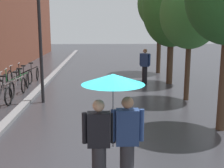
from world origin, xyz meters
TOP-DOWN VIEW (x-y plane):
  - kerb_strip at (-3.20, 10.00)m, footprint 0.30×36.00m
  - street_tree_1 at (3.00, 6.17)m, footprint 2.29×2.29m
  - street_tree_2 at (3.06, 9.51)m, footprint 2.87×2.87m
  - street_tree_3 at (3.12, 12.86)m, footprint 2.69×2.69m
  - parked_bicycle_5 at (-4.27, 7.57)m, footprint 1.10×0.73m
  - parked_bicycle_6 at (-4.34, 8.54)m, footprint 1.14×0.79m
  - parked_bicycle_7 at (-4.45, 9.56)m, footprint 1.12×0.77m
  - parked_bicycle_8 at (-4.31, 10.57)m, footprint 1.13×0.78m
  - couple_under_umbrella at (-0.12, -0.23)m, footprint 1.10×1.10m
  - street_lamp_post at (-2.60, 5.94)m, footprint 0.24×0.24m
  - pedestrian_walking_midground at (1.81, 9.51)m, footprint 0.51×0.40m

SIDE VIEW (x-z plane):
  - kerb_strip at x=-3.20m, z-range 0.00..0.12m
  - parked_bicycle_5 at x=-4.27m, z-range -0.10..0.86m
  - parked_bicycle_6 at x=-4.34m, z-range -0.10..0.86m
  - parked_bicycle_7 at x=-4.45m, z-range -0.10..0.86m
  - parked_bicycle_8 at x=-4.31m, z-range -0.10..0.86m
  - pedestrian_walking_midground at x=1.81m, z-range 0.02..1.78m
  - couple_under_umbrella at x=-0.12m, z-range 0.34..2.46m
  - street_lamp_post at x=-2.60m, z-range 0.37..4.84m
  - street_tree_1 at x=3.00m, z-range 0.99..5.70m
  - street_tree_2 at x=3.06m, z-range 0.90..6.46m
  - street_tree_3 at x=3.12m, z-range 1.28..7.02m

